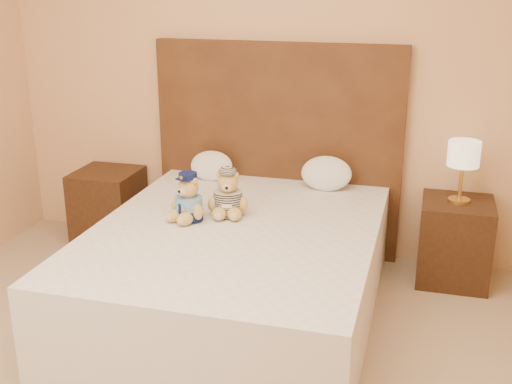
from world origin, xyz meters
TOP-DOWN VIEW (x-y plane):
  - room_walls at (0.00, 0.46)m, footprint 4.04×4.52m
  - bed at (0.00, 1.20)m, footprint 1.60×2.00m
  - headboard at (0.00, 2.21)m, footprint 1.75×0.08m
  - nightstand_left at (-1.25, 2.00)m, footprint 0.45×0.45m
  - nightstand_right at (1.25, 2.00)m, footprint 0.45×0.45m
  - lamp at (1.25, 2.00)m, footprint 0.20×0.20m
  - teddy_police at (-0.30, 1.24)m, footprint 0.32×0.31m
  - teddy_prisoner at (-0.10, 1.37)m, footprint 0.30×0.29m
  - pillow_left at (-0.43, 2.03)m, footprint 0.31×0.20m
  - pillow_right at (0.39, 2.03)m, footprint 0.34×0.22m

SIDE VIEW (x-z plane):
  - nightstand_left at x=-1.25m, z-range 0.00..0.55m
  - nightstand_right at x=1.25m, z-range 0.00..0.55m
  - bed at x=0.00m, z-range 0.00..0.55m
  - pillow_left at x=-0.43m, z-range 0.55..0.77m
  - pillow_right at x=0.39m, z-range 0.55..0.79m
  - teddy_prisoner at x=-0.10m, z-range 0.55..0.83m
  - teddy_police at x=-0.30m, z-range 0.55..0.84m
  - headboard at x=0.00m, z-range 0.00..1.50m
  - lamp at x=1.25m, z-range 0.65..1.05m
  - room_walls at x=0.00m, z-range 0.45..3.17m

